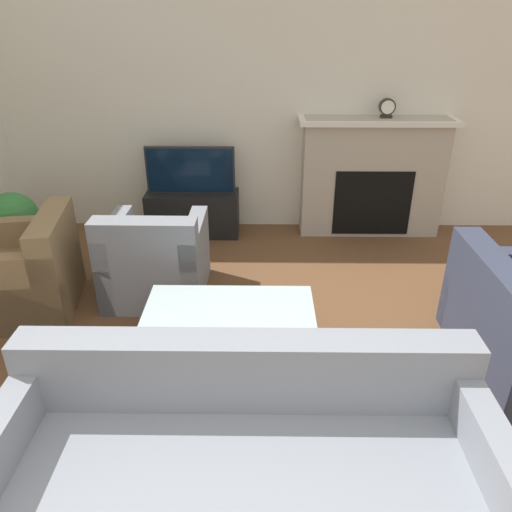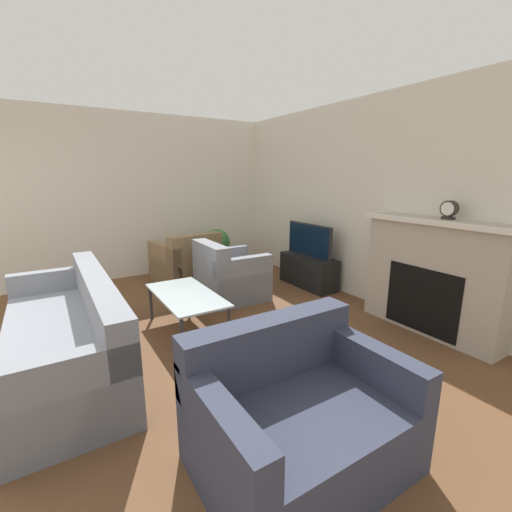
% 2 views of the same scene
% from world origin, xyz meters
% --- Properties ---
extents(wall_back, '(8.19, 0.06, 2.70)m').
position_xyz_m(wall_back, '(0.00, 4.75, 1.35)').
color(wall_back, silver).
rests_on(wall_back, ground_plane).
extents(wall_left, '(0.06, 7.72, 2.70)m').
position_xyz_m(wall_left, '(-2.63, 2.36, 1.35)').
color(wall_left, silver).
rests_on(wall_left, ground_plane).
extents(fireplace, '(1.62, 0.40, 1.26)m').
position_xyz_m(fireplace, '(1.36, 4.55, 0.66)').
color(fireplace, '#B2A899').
rests_on(fireplace, ground_plane).
extents(tv_stand, '(1.00, 0.37, 0.48)m').
position_xyz_m(tv_stand, '(-0.58, 4.46, 0.24)').
color(tv_stand, black).
rests_on(tv_stand, ground_plane).
extents(tv, '(0.94, 0.06, 0.50)m').
position_xyz_m(tv, '(-0.58, 4.45, 0.73)').
color(tv, '#232328').
rests_on(tv, tv_stand).
extents(couch_sectional, '(2.34, 0.86, 0.82)m').
position_xyz_m(couch_sectional, '(0.10, 1.09, 0.29)').
color(couch_sectional, gray).
rests_on(couch_sectional, ground_plane).
extents(couch_loveseat, '(0.89, 1.21, 0.82)m').
position_xyz_m(couch_loveseat, '(2.00, 2.18, 0.29)').
color(couch_loveseat, '#33384C').
rests_on(couch_loveseat, ground_plane).
extents(armchair_by_window, '(1.00, 1.00, 0.82)m').
position_xyz_m(armchair_by_window, '(-1.80, 2.92, 0.30)').
color(armchair_by_window, '#8C704C').
rests_on(armchair_by_window, ground_plane).
extents(armchair_accent, '(0.84, 0.84, 0.82)m').
position_xyz_m(armchair_accent, '(-0.74, 3.15, 0.30)').
color(armchair_accent, gray).
rests_on(armchair_accent, ground_plane).
extents(coffee_table, '(1.16, 0.58, 0.44)m').
position_xyz_m(coffee_table, '(-0.05, 2.25, 0.40)').
color(coffee_table, '#333338').
rests_on(coffee_table, ground_plane).
extents(potted_plant, '(0.48, 0.48, 0.76)m').
position_xyz_m(potted_plant, '(-2.15, 3.63, 0.49)').
color(potted_plant, '#47474C').
rests_on(potted_plant, ground_plane).
extents(mantel_clock, '(0.16, 0.07, 0.19)m').
position_xyz_m(mantel_clock, '(1.44, 4.55, 1.36)').
color(mantel_clock, '#28231E').
rests_on(mantel_clock, fireplace).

